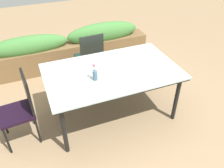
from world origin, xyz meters
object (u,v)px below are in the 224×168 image
object	(u,v)px
dining_table	(112,74)
chair_end_left	(21,106)
flower_vase	(95,73)
chair_far_side	(90,56)
planter_box	(69,49)

from	to	relation	value
dining_table	chair_end_left	distance (m)	1.22
dining_table	flower_vase	bearing A→B (deg)	-157.10
chair_far_side	chair_end_left	world-z (taller)	chair_far_side
dining_table	flower_vase	size ratio (longest dim) A/B	7.62
chair_end_left	flower_vase	world-z (taller)	flower_vase
dining_table	chair_far_side	world-z (taller)	chair_far_side
chair_end_left	chair_far_side	bearing A→B (deg)	-58.95
chair_far_side	chair_end_left	bearing A→B (deg)	-146.53
chair_end_left	planter_box	xyz separation A→B (m)	(0.96, 1.59, -0.16)
dining_table	chair_far_side	bearing A→B (deg)	92.86
chair_end_left	flower_vase	xyz separation A→B (m)	(0.93, -0.12, 0.34)
planter_box	chair_far_side	bearing A→B (deg)	-74.69
planter_box	chair_end_left	bearing A→B (deg)	-121.27
chair_far_side	flower_vase	xyz separation A→B (m)	(-0.23, -0.98, 0.31)
chair_far_side	chair_end_left	size ratio (longest dim) A/B	1.01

